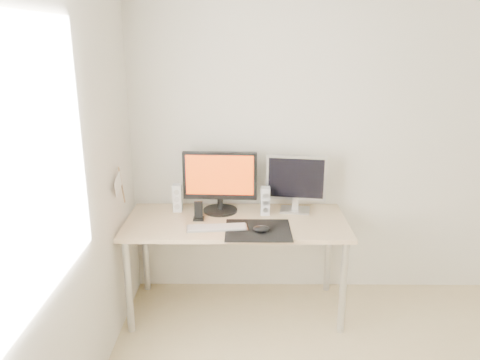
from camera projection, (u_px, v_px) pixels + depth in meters
name	position (u px, v px, depth m)	size (l,w,h in m)	color
wall_back	(358.00, 139.00, 3.58)	(3.50, 3.50, 0.00)	white
wall_left	(31.00, 227.00, 1.92)	(3.50, 3.50, 0.00)	white
window_pane	(26.00, 169.00, 1.85)	(1.30, 1.30, 0.00)	white
mousepad	(258.00, 230.00, 3.20)	(0.45, 0.40, 0.00)	black
mouse	(261.00, 229.00, 3.17)	(0.12, 0.07, 0.04)	black
desk	(236.00, 230.00, 3.41)	(1.60, 0.70, 0.73)	#D1B587
main_monitor	(220.00, 180.00, 3.47)	(0.55, 0.27, 0.47)	black
second_monitor	(296.00, 181.00, 3.50)	(0.45, 0.19, 0.43)	silver
speaker_left	(178.00, 198.00, 3.54)	(0.07, 0.08, 0.21)	white
speaker_right	(265.00, 201.00, 3.47)	(0.07, 0.08, 0.21)	silver
keyboard	(217.00, 227.00, 3.23)	(0.43, 0.16, 0.02)	#A8A8AB
phone_dock	(199.00, 214.00, 3.38)	(0.08, 0.07, 0.14)	black
pennant	(119.00, 184.00, 3.16)	(0.01, 0.23, 0.29)	#A57F54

